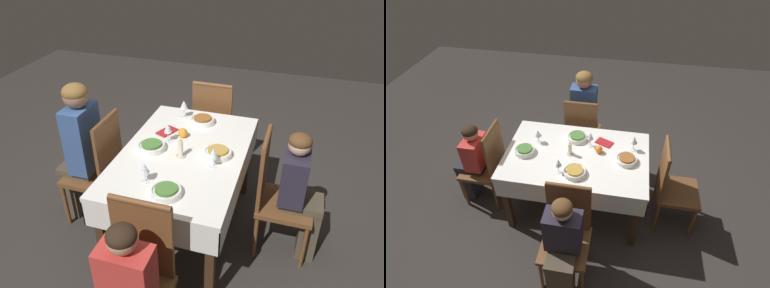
# 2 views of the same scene
# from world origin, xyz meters

# --- Properties ---
(ground_plane) EXTENTS (8.00, 8.00, 0.00)m
(ground_plane) POSITION_xyz_m (0.00, 0.00, 0.00)
(ground_plane) COLOR #332D2B
(dining_table) EXTENTS (1.42, 0.92, 0.78)m
(dining_table) POSITION_xyz_m (0.00, 0.00, 0.68)
(dining_table) COLOR white
(dining_table) RESTS_ON ground_plane
(chair_south) EXTENTS (0.41, 0.42, 1.00)m
(chair_south) POSITION_xyz_m (0.06, -0.72, 0.53)
(chair_south) COLOR brown
(chair_south) RESTS_ON ground_plane
(chair_north) EXTENTS (0.41, 0.42, 1.00)m
(chair_north) POSITION_xyz_m (-0.04, 0.72, 0.53)
(chair_north) COLOR brown
(chair_north) RESTS_ON ground_plane
(chair_east) EXTENTS (0.42, 0.41, 1.00)m
(chair_east) POSITION_xyz_m (0.97, 0.03, 0.53)
(chair_east) COLOR brown
(chair_east) RESTS_ON ground_plane
(chair_west) EXTENTS (0.42, 0.41, 1.00)m
(chair_west) POSITION_xyz_m (-0.97, -0.00, 0.53)
(chair_west) COLOR brown
(chair_west) RESTS_ON ground_plane
(person_adult_denim) EXTENTS (0.30, 0.34, 1.25)m
(person_adult_denim) POSITION_xyz_m (0.06, -0.87, 0.71)
(person_adult_denim) COLOR #4C4233
(person_adult_denim) RESTS_ON ground_plane
(person_child_dark) EXTENTS (0.30, 0.33, 1.05)m
(person_child_dark) POSITION_xyz_m (-0.04, 0.89, 0.58)
(person_child_dark) COLOR #4C4233
(person_child_dark) RESTS_ON ground_plane
(person_child_red) EXTENTS (0.33, 0.30, 1.01)m
(person_child_red) POSITION_xyz_m (1.14, 0.03, 0.55)
(person_child_red) COLOR #282833
(person_child_red) RESTS_ON ground_plane
(bowl_south) EXTENTS (0.21, 0.21, 0.06)m
(bowl_south) POSITION_xyz_m (0.03, -0.24, 0.80)
(bowl_south) COLOR white
(bowl_south) RESTS_ON dining_table
(wine_glass_south) EXTENTS (0.07, 0.07, 0.16)m
(wine_glass_south) POSITION_xyz_m (-0.11, -0.16, 0.89)
(wine_glass_south) COLOR white
(wine_glass_south) RESTS_ON dining_table
(bowl_north) EXTENTS (0.21, 0.21, 0.06)m
(bowl_north) POSITION_xyz_m (-0.03, 0.26, 0.80)
(bowl_north) COLOR white
(bowl_north) RESTS_ON dining_table
(wine_glass_north) EXTENTS (0.06, 0.06, 0.15)m
(wine_glass_north) POSITION_xyz_m (0.12, 0.26, 0.89)
(wine_glass_north) COLOR white
(wine_glass_north) RESTS_ON dining_table
(bowl_east) EXTENTS (0.20, 0.20, 0.06)m
(bowl_east) POSITION_xyz_m (0.51, 0.06, 0.80)
(bowl_east) COLOR white
(bowl_east) RESTS_ON dining_table
(wine_glass_east) EXTENTS (0.07, 0.07, 0.14)m
(wine_glass_east) POSITION_xyz_m (0.42, -0.13, 0.88)
(wine_glass_east) COLOR white
(wine_glass_east) RESTS_ON dining_table
(bowl_west) EXTENTS (0.21, 0.21, 0.06)m
(bowl_west) POSITION_xyz_m (-0.49, 0.01, 0.80)
(bowl_west) COLOR white
(bowl_west) RESTS_ON dining_table
(wine_glass_west) EXTENTS (0.07, 0.07, 0.16)m
(wine_glass_west) POSITION_xyz_m (-0.55, -0.18, 0.89)
(wine_glass_west) COLOR white
(wine_glass_west) RESTS_ON dining_table
(candle_centerpiece) EXTENTS (0.07, 0.07, 0.16)m
(candle_centerpiece) POSITION_xyz_m (0.06, -0.00, 0.84)
(candle_centerpiece) COLOR beige
(candle_centerpiece) RESTS_ON dining_table
(orange_fruit) EXTENTS (0.08, 0.08, 0.08)m
(orange_fruit) POSITION_xyz_m (-0.21, -0.07, 0.82)
(orange_fruit) COLOR orange
(orange_fruit) RESTS_ON dining_table
(napkin_red_folded) EXTENTS (0.20, 0.16, 0.01)m
(napkin_red_folded) POSITION_xyz_m (-0.25, -0.23, 0.78)
(napkin_red_folded) COLOR red
(napkin_red_folded) RESTS_ON dining_table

